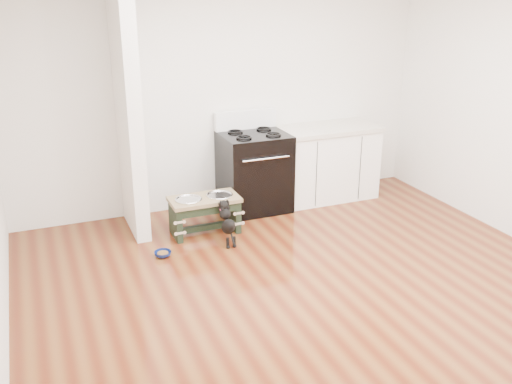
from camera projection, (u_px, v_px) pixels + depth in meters
The scene contains 8 objects.
ground at pixel (322, 299), 4.92m from camera, with size 5.00×5.00×0.00m, color #4E1D0D.
room_shell at pixel (330, 114), 4.35m from camera, with size 5.00×5.00×5.00m.
partition_wall at pixel (128, 108), 5.85m from camera, with size 0.15×0.80×2.70m, color silver.
oven_range at pixel (254, 170), 6.71m from camera, with size 0.76×0.69×1.14m.
cabinet_run at pixel (326, 163), 7.08m from camera, with size 1.24×0.64×0.91m.
dog_feeder at pixel (205, 208), 6.10m from camera, with size 0.74×0.40×0.42m.
puppy at pixel (227, 221), 5.87m from camera, with size 0.13×0.38×0.45m.
floor_bowl at pixel (163, 254), 5.66m from camera, with size 0.20×0.20×0.05m.
Camera 1 is at (-2.15, -3.75, 2.57)m, focal length 40.00 mm.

